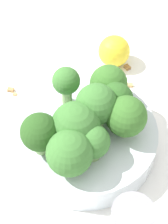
# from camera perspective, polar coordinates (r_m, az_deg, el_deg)

# --- Properties ---
(ground_plane) EXTENTS (3.00, 3.00, 0.00)m
(ground_plane) POSITION_cam_1_polar(r_m,az_deg,el_deg) (0.47, -0.00, -5.21)
(ground_plane) COLOR white
(bowl) EXTENTS (0.18, 0.18, 0.03)m
(bowl) POSITION_cam_1_polar(r_m,az_deg,el_deg) (0.46, -0.00, -3.96)
(bowl) COLOR silver
(bowl) RESTS_ON ground_plane
(broccoli_floret_0) EXTENTS (0.05, 0.05, 0.05)m
(broccoli_floret_0) POSITION_cam_1_polar(r_m,az_deg,el_deg) (0.39, -2.21, -6.36)
(broccoli_floret_0) COLOR #7A9E5B
(broccoli_floret_0) RESTS_ON bowl
(broccoli_floret_1) EXTENTS (0.05, 0.05, 0.06)m
(broccoli_floret_1) POSITION_cam_1_polar(r_m,az_deg,el_deg) (0.42, 1.89, 1.02)
(broccoli_floret_1) COLOR #8EB770
(broccoli_floret_1) RESTS_ON bowl
(broccoli_floret_2) EXTENTS (0.06, 0.06, 0.06)m
(broccoli_floret_2) POSITION_cam_1_polar(r_m,az_deg,el_deg) (0.41, -1.27, -2.19)
(broccoli_floret_2) COLOR #7A9E5B
(broccoli_floret_2) RESTS_ON bowl
(broccoli_floret_3) EXTENTS (0.05, 0.05, 0.05)m
(broccoli_floret_3) POSITION_cam_1_polar(r_m,az_deg,el_deg) (0.46, 3.76, 4.26)
(broccoli_floret_3) COLOR #7A9E5B
(broccoli_floret_3) RESTS_ON bowl
(broccoli_floret_4) EXTENTS (0.03, 0.03, 0.05)m
(broccoli_floret_4) POSITION_cam_1_polar(r_m,az_deg,el_deg) (0.45, -2.73, 4.54)
(broccoli_floret_4) COLOR #84AD66
(broccoli_floret_4) RESTS_ON bowl
(broccoli_floret_5) EXTENTS (0.05, 0.05, 0.05)m
(broccoli_floret_5) POSITION_cam_1_polar(r_m,az_deg,el_deg) (0.42, 6.44, -0.74)
(broccoli_floret_5) COLOR #8EB770
(broccoli_floret_5) RESTS_ON bowl
(broccoli_floret_6) EXTENTS (0.04, 0.04, 0.05)m
(broccoli_floret_6) POSITION_cam_1_polar(r_m,az_deg,el_deg) (0.40, 1.35, -4.66)
(broccoli_floret_6) COLOR #7A9E5B
(broccoli_floret_6) RESTS_ON bowl
(broccoli_floret_7) EXTENTS (0.04, 0.04, 0.05)m
(broccoli_floret_7) POSITION_cam_1_polar(r_m,az_deg,el_deg) (0.41, -6.72, -3.20)
(broccoli_floret_7) COLOR #8EB770
(broccoli_floret_7) RESTS_ON bowl
(broccoli_floret_8) EXTENTS (0.04, 0.04, 0.05)m
(broccoli_floret_8) POSITION_cam_1_polar(r_m,az_deg,el_deg) (0.44, 4.90, 1.82)
(broccoli_floret_8) COLOR #8EB770
(broccoli_floret_8) RESTS_ON bowl
(lemon_wedge) EXTENTS (0.05, 0.05, 0.05)m
(lemon_wedge) POSITION_cam_1_polar(r_m,az_deg,el_deg) (0.56, 4.61, 9.23)
(lemon_wedge) COLOR yellow
(lemon_wedge) RESTS_ON ground_plane
(almond_crumb_0) EXTENTS (0.01, 0.01, 0.01)m
(almond_crumb_0) POSITION_cam_1_polar(r_m,az_deg,el_deg) (0.57, 6.31, 7.06)
(almond_crumb_0) COLOR olive
(almond_crumb_0) RESTS_ON ground_plane
(almond_crumb_1) EXTENTS (0.01, 0.01, 0.01)m
(almond_crumb_1) POSITION_cam_1_polar(r_m,az_deg,el_deg) (0.53, -10.50, 2.77)
(almond_crumb_1) COLOR tan
(almond_crumb_1) RESTS_ON ground_plane
(almond_crumb_3) EXTENTS (0.01, 0.01, 0.01)m
(almond_crumb_3) POSITION_cam_1_polar(r_m,az_deg,el_deg) (0.54, -11.14, 3.49)
(almond_crumb_3) COLOR #AD7F4C
(almond_crumb_3) RESTS_ON ground_plane
(almond_crumb_4) EXTENTS (0.01, 0.01, 0.01)m
(almond_crumb_4) POSITION_cam_1_polar(r_m,az_deg,el_deg) (0.54, 7.04, 4.22)
(almond_crumb_4) COLOR tan
(almond_crumb_4) RESTS_ON ground_plane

